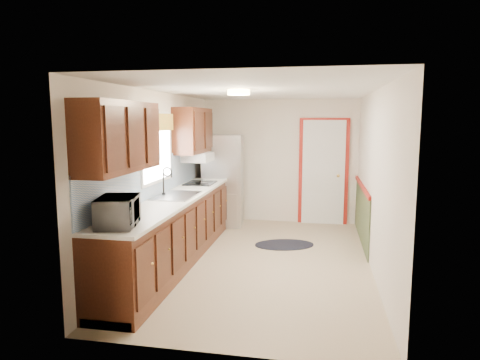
% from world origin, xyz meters
% --- Properties ---
extents(room_shell, '(3.20, 5.20, 2.52)m').
position_xyz_m(room_shell, '(0.00, 0.00, 1.20)').
color(room_shell, tan).
rests_on(room_shell, ground).
extents(kitchen_run, '(0.63, 4.00, 2.20)m').
position_xyz_m(kitchen_run, '(-1.24, -0.29, 0.81)').
color(kitchen_run, '#3E1A0E').
rests_on(kitchen_run, ground).
extents(back_wall_trim, '(1.12, 2.30, 2.08)m').
position_xyz_m(back_wall_trim, '(0.99, 2.21, 0.89)').
color(back_wall_trim, maroon).
rests_on(back_wall_trim, ground).
extents(ceiling_fixture, '(0.30, 0.30, 0.06)m').
position_xyz_m(ceiling_fixture, '(-0.30, -0.20, 2.36)').
color(ceiling_fixture, '#FFD88C').
rests_on(ceiling_fixture, room_shell).
extents(microwave, '(0.42, 0.60, 0.37)m').
position_xyz_m(microwave, '(-1.20, -1.95, 1.12)').
color(microwave, white).
rests_on(microwave, kitchen_run).
extents(refrigerator, '(0.78, 0.76, 1.73)m').
position_xyz_m(refrigerator, '(-1.02, 2.01, 0.86)').
color(refrigerator, '#B7B7BC').
rests_on(refrigerator, ground).
extents(rug, '(1.09, 0.86, 0.01)m').
position_xyz_m(rug, '(0.25, 0.85, 0.01)').
color(rug, black).
rests_on(rug, ground).
extents(cooktop, '(0.46, 0.56, 0.02)m').
position_xyz_m(cooktop, '(-1.19, 1.01, 0.95)').
color(cooktop, black).
rests_on(cooktop, kitchen_run).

